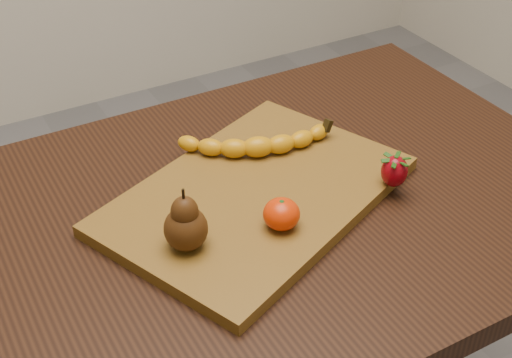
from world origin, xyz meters
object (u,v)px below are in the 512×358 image
table (272,248)px  mandarin (281,214)px  cutting_board (256,195)px  pear (185,219)px

table → mandarin: 0.17m
table → cutting_board: bearing=159.0°
cutting_board → mandarin: bearing=-119.6°
mandarin → table: bearing=67.1°
cutting_board → pear: 0.17m
cutting_board → mandarin: 0.10m
cutting_board → table: bearing=-43.7°
table → pear: pear is taller
table → pear: size_ratio=10.78×
table → pear: bearing=-161.6°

